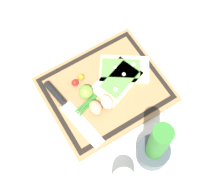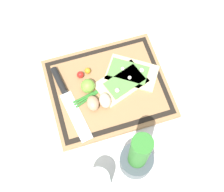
# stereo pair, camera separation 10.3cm
# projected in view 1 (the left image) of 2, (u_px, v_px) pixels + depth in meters

# --- Properties ---
(ground_plane) EXTENTS (6.00, 6.00, 0.00)m
(ground_plane) POSITION_uv_depth(u_px,v_px,m) (106.00, 91.00, 1.08)
(ground_plane) COLOR silver
(cutting_board) EXTENTS (0.40, 0.34, 0.02)m
(cutting_board) POSITION_uv_depth(u_px,v_px,m) (106.00, 89.00, 1.07)
(cutting_board) COLOR #997047
(cutting_board) RESTS_ON ground_plane
(pizza_slice_near) EXTENTS (0.20, 0.18, 0.02)m
(pizza_slice_near) POSITION_uv_depth(u_px,v_px,m) (124.00, 69.00, 1.09)
(pizza_slice_near) COLOR beige
(pizza_slice_near) RESTS_ON cutting_board
(pizza_slice_far) EXTENTS (0.19, 0.15, 0.02)m
(pizza_slice_far) POSITION_uv_depth(u_px,v_px,m) (118.00, 82.00, 1.07)
(pizza_slice_far) COLOR beige
(pizza_slice_far) RESTS_ON cutting_board
(knife) EXTENTS (0.08, 0.28, 0.02)m
(knife) POSITION_uv_depth(u_px,v_px,m) (63.00, 103.00, 1.03)
(knife) COLOR silver
(knife) RESTS_ON cutting_board
(egg_brown) EXTENTS (0.04, 0.05, 0.04)m
(egg_brown) POSITION_uv_depth(u_px,v_px,m) (95.00, 108.00, 1.02)
(egg_brown) COLOR tan
(egg_brown) RESTS_ON cutting_board
(egg_pink) EXTENTS (0.04, 0.05, 0.04)m
(egg_pink) POSITION_uv_depth(u_px,v_px,m) (106.00, 102.00, 1.02)
(egg_pink) COLOR beige
(egg_pink) RESTS_ON cutting_board
(lime) EXTENTS (0.05, 0.05, 0.05)m
(lime) POSITION_uv_depth(u_px,v_px,m) (86.00, 92.00, 1.03)
(lime) COLOR #70A838
(lime) RESTS_ON cutting_board
(cherry_tomato_red) EXTENTS (0.02, 0.02, 0.02)m
(cherry_tomato_red) POSITION_uv_depth(u_px,v_px,m) (75.00, 83.00, 1.06)
(cherry_tomato_red) COLOR red
(cherry_tomato_red) RESTS_ON cutting_board
(cherry_tomato_yellow) EXTENTS (0.02, 0.02, 0.02)m
(cherry_tomato_yellow) POSITION_uv_depth(u_px,v_px,m) (81.00, 77.00, 1.07)
(cherry_tomato_yellow) COLOR orange
(cherry_tomato_yellow) RESTS_ON cutting_board
(scallion_bunch) EXTENTS (0.26, 0.10, 0.01)m
(scallion_bunch) POSITION_uv_depth(u_px,v_px,m) (104.00, 87.00, 1.06)
(scallion_bunch) COLOR #2D7528
(scallion_bunch) RESTS_ON cutting_board
(herb_pot) EXTENTS (0.10, 0.10, 0.25)m
(herb_pot) POSITION_uv_depth(u_px,v_px,m) (155.00, 148.00, 0.91)
(herb_pot) COLOR #3D474C
(herb_pot) RESTS_ON ground_plane
(sauce_jar) EXTENTS (0.07, 0.07, 0.10)m
(sauce_jar) POSITION_uv_depth(u_px,v_px,m) (123.00, 182.00, 0.92)
(sauce_jar) COLOR silver
(sauce_jar) RESTS_ON ground_plane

